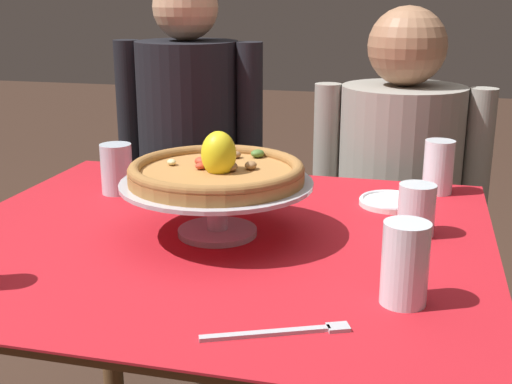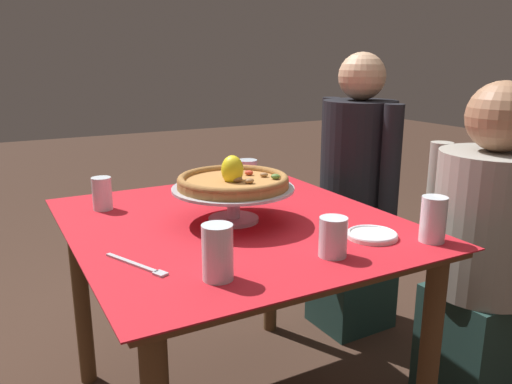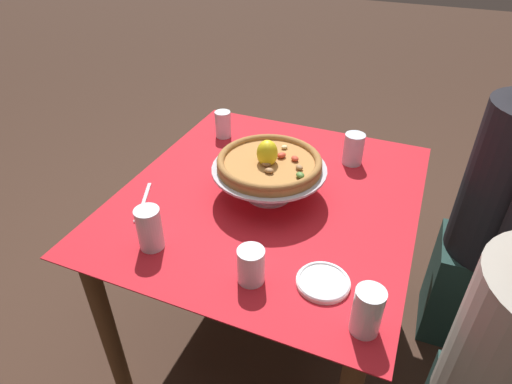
{
  "view_description": "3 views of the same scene",
  "coord_description": "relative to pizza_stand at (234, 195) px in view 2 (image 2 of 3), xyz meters",
  "views": [
    {
      "loc": [
        0.39,
        -1.19,
        1.18
      ],
      "look_at": [
        0.06,
        0.08,
        0.79
      ],
      "focal_mm": 46.81,
      "sensor_mm": 36.0,
      "label": 1
    },
    {
      "loc": [
        1.37,
        -0.66,
        1.22
      ],
      "look_at": [
        0.03,
        0.06,
        0.81
      ],
      "focal_mm": 35.7,
      "sensor_mm": 36.0,
      "label": 2
    },
    {
      "loc": [
        1.13,
        0.42,
        1.58
      ],
      "look_at": [
        0.06,
        -0.03,
        0.76
      ],
      "focal_mm": 30.25,
      "sensor_mm": 36.0,
      "label": 3
    }
  ],
  "objects": [
    {
      "name": "pizza_stand",
      "position": [
        0.0,
        0.0,
        0.0
      ],
      "size": [
        0.38,
        0.38,
        0.11
      ],
      "color": "#B7B7C1",
      "rests_on": "dining_table"
    },
    {
      "name": "pizza",
      "position": [
        0.0,
        -0.0,
        0.05
      ],
      "size": [
        0.34,
        0.34,
        0.1
      ],
      "color": "#AD753D",
      "rests_on": "pizza_stand"
    },
    {
      "name": "water_glass_front_right",
      "position": [
        0.37,
        -0.22,
        -0.03
      ],
      "size": [
        0.07,
        0.07,
        0.13
      ],
      "color": "silver",
      "rests_on": "dining_table"
    },
    {
      "name": "water_glass_side_right",
      "position": [
        0.38,
        0.09,
        -0.04
      ],
      "size": [
        0.07,
        0.07,
        0.1
      ],
      "color": "silver",
      "rests_on": "dining_table"
    },
    {
      "name": "diner_right",
      "position": [
        0.32,
        0.79,
        -0.24
      ],
      "size": [
        0.52,
        0.37,
        1.15
      ],
      "color": "#1E3833",
      "rests_on": "ground"
    },
    {
      "name": "side_plate",
      "position": [
        0.32,
        0.28,
        -0.07
      ],
      "size": [
        0.14,
        0.14,
        0.02
      ],
      "color": "white",
      "rests_on": "dining_table"
    },
    {
      "name": "dinner_fork",
      "position": [
        0.21,
        -0.37,
        -0.08
      ],
      "size": [
        0.2,
        0.1,
        0.01
      ],
      "color": "#B7B7C1",
      "rests_on": "dining_table"
    },
    {
      "name": "diner_left",
      "position": [
        -0.33,
        0.76,
        -0.21
      ],
      "size": [
        0.48,
        0.33,
        1.24
      ],
      "color": "#1E3833",
      "rests_on": "ground"
    },
    {
      "name": "water_glass_back_left",
      "position": [
        -0.32,
        0.21,
        -0.03
      ],
      "size": [
        0.08,
        0.08,
        0.12
      ],
      "color": "silver",
      "rests_on": "dining_table"
    },
    {
      "name": "water_glass_back_right",
      "position": [
        0.43,
        0.4,
        -0.03
      ],
      "size": [
        0.07,
        0.07,
        0.13
      ],
      "color": "white",
      "rests_on": "dining_table"
    },
    {
      "name": "water_glass_front_left",
      "position": [
        -0.33,
        -0.33,
        -0.03
      ],
      "size": [
        0.07,
        0.07,
        0.11
      ],
      "color": "white",
      "rests_on": "dining_table"
    },
    {
      "name": "dining_table",
      "position": [
        -0.01,
        -0.0,
        -0.19
      ],
      "size": [
        1.08,
        0.98,
        0.72
      ],
      "color": "brown",
      "rests_on": "ground"
    }
  ]
}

